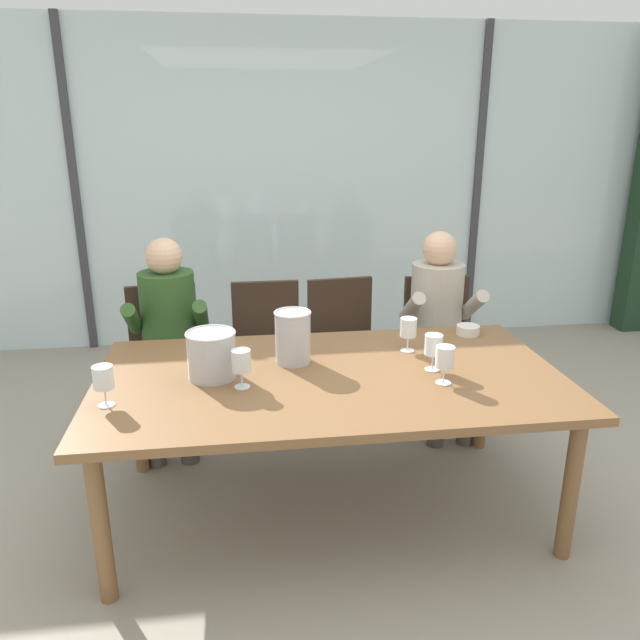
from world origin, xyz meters
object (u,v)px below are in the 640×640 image
object	(u,v)px
person_beige_jumper	(440,317)
wine_glass_by_left_taster	(408,329)
ice_bucket_primary	(212,354)
ice_bucket_secondary	(293,336)
chair_left_of_center	(267,343)
dining_table	(330,387)
tasting_bowl	(468,330)
chair_center	(344,339)
chair_right_of_center	(438,336)
wine_glass_spare_empty	(433,346)
chair_near_curtain	(165,347)
wine_glass_by_right_taster	(445,359)
wine_glass_center_pour	(103,379)
wine_glass_near_bucket	(241,362)
person_olive_shirt	(169,328)

from	to	relation	value
person_beige_jumper	wine_glass_by_left_taster	distance (m)	0.73
ice_bucket_primary	ice_bucket_secondary	bearing A→B (deg)	19.20
chair_left_of_center	ice_bucket_secondary	world-z (taller)	ice_bucket_secondary
dining_table	tasting_bowl	size ratio (longest dim) A/B	17.16
chair_center	ice_bucket_primary	distance (m)	1.29
chair_left_of_center	chair_right_of_center	world-z (taller)	same
dining_table	wine_glass_spare_empty	size ratio (longest dim) A/B	12.27
chair_near_curtain	wine_glass_by_right_taster	size ratio (longest dim) A/B	5.09
wine_glass_center_pour	tasting_bowl	bearing A→B (deg)	19.89
person_beige_jumper	wine_glass_by_left_taster	world-z (taller)	person_beige_jumper
dining_table	tasting_bowl	world-z (taller)	tasting_bowl
chair_right_of_center	wine_glass_near_bucket	bearing A→B (deg)	-135.97
chair_center	chair_left_of_center	bearing A→B (deg)	175.46
wine_glass_by_left_taster	wine_glass_near_bucket	distance (m)	0.90
person_beige_jumper	ice_bucket_secondary	distance (m)	1.19
chair_right_of_center	wine_glass_center_pour	xyz separation A→B (m)	(-1.82, -1.19, 0.32)
chair_left_of_center	ice_bucket_primary	distance (m)	1.06
ice_bucket_secondary	tasting_bowl	world-z (taller)	ice_bucket_secondary
dining_table	chair_right_of_center	xyz separation A→B (m)	(0.86, 0.99, -0.14)
chair_left_of_center	wine_glass_center_pour	xyz separation A→B (m)	(-0.72, -1.21, 0.32)
wine_glass_center_pour	wine_glass_by_right_taster	world-z (taller)	same
chair_near_curtain	wine_glass_spare_empty	world-z (taller)	wine_glass_spare_empty
dining_table	ice_bucket_primary	xyz separation A→B (m)	(-0.54, 0.04, 0.17)
ice_bucket_primary	wine_glass_near_bucket	distance (m)	0.19
chair_near_curtain	wine_glass_center_pour	bearing A→B (deg)	-102.23
chair_left_of_center	ice_bucket_secondary	xyz separation A→B (m)	(0.09, -0.83, 0.33)
wine_glass_near_bucket	wine_glass_spare_empty	world-z (taller)	same
ice_bucket_secondary	wine_glass_center_pour	bearing A→B (deg)	-155.11
person_beige_jumper	wine_glass_spare_empty	bearing A→B (deg)	-110.15
tasting_bowl	wine_glass_near_bucket	world-z (taller)	wine_glass_near_bucket
person_olive_shirt	ice_bucket_secondary	distance (m)	0.96
wine_glass_center_pour	wine_glass_spare_empty	xyz separation A→B (m)	(1.44, 0.19, 0.00)
chair_center	person_olive_shirt	size ratio (longest dim) A/B	0.73
chair_right_of_center	person_beige_jumper	xyz separation A→B (m)	(-0.05, -0.14, 0.17)
ice_bucket_secondary	wine_glass_by_right_taster	world-z (taller)	ice_bucket_secondary
wine_glass_near_bucket	wine_glass_by_right_taster	size ratio (longest dim) A/B	1.00
wine_glass_center_pour	chair_right_of_center	bearing A→B (deg)	33.34
tasting_bowl	wine_glass_by_left_taster	size ratio (longest dim) A/B	0.72
chair_center	person_beige_jumper	world-z (taller)	person_beige_jumper
person_olive_shirt	wine_glass_spare_empty	bearing A→B (deg)	-35.90
wine_glass_near_bucket	wine_glass_center_pour	distance (m)	0.57
person_olive_shirt	wine_glass_by_left_taster	distance (m)	1.40
chair_near_curtain	person_olive_shirt	xyz separation A→B (m)	(0.05, -0.16, 0.17)
person_beige_jumper	wine_glass_by_right_taster	world-z (taller)	person_beige_jumper
tasting_bowl	wine_glass_spare_empty	size ratio (longest dim) A/B	0.72
chair_center	wine_glass_near_bucket	bearing A→B (deg)	-126.39
dining_table	chair_left_of_center	xyz separation A→B (m)	(-0.24, 1.01, -0.14)
wine_glass_by_right_taster	chair_right_of_center	bearing A→B (deg)	72.32
dining_table	chair_near_curtain	world-z (taller)	chair_near_curtain
tasting_bowl	wine_glass_center_pour	xyz separation A→B (m)	(-1.79, -0.65, 0.09)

